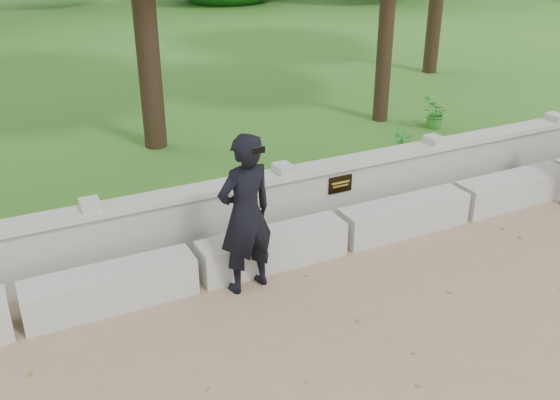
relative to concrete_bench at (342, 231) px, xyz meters
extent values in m
plane|color=#94785A|center=(0.00, -1.90, -0.22)|extent=(80.00, 80.00, 0.00)
cube|color=#3C6823|center=(0.00, 12.10, -0.10)|extent=(40.00, 22.00, 0.25)
cube|color=#BAB8AF|center=(-3.00, 0.00, 0.00)|extent=(1.90, 0.45, 0.45)
cube|color=#BAB8AF|center=(-1.00, 0.00, 0.00)|extent=(1.90, 0.45, 0.45)
cube|color=#BAB8AF|center=(1.00, 0.00, 0.00)|extent=(1.90, 0.45, 0.45)
cube|color=#BAB8AF|center=(3.00, 0.00, 0.00)|extent=(1.90, 0.45, 0.45)
cube|color=#AFADA5|center=(0.00, 0.70, 0.18)|extent=(12.50, 0.25, 0.82)
cube|color=#BAB8AF|center=(0.00, 0.70, 0.64)|extent=(12.50, 0.35, 0.08)
cube|color=black|center=(0.30, 0.56, 0.40)|extent=(0.36, 0.02, 0.24)
imported|color=black|center=(-1.50, -0.33, 0.73)|extent=(0.77, 0.58, 1.91)
cube|color=black|center=(-1.50, -0.71, 1.62)|extent=(0.14, 0.05, 0.07)
cylinder|color=#382619|center=(3.12, 3.66, 2.20)|extent=(0.29, 0.29, 4.34)
imported|color=#36892E|center=(1.96, 1.40, 0.35)|extent=(0.33, 0.39, 0.64)
imported|color=#36892E|center=(3.75, 2.77, 0.32)|extent=(0.68, 0.66, 0.58)
camera|label=1|loc=(-3.92, -6.08, 3.83)|focal=40.00mm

